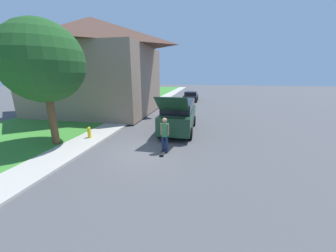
{
  "coord_description": "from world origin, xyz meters",
  "views": [
    {
      "loc": [
        2.93,
        -8.27,
        3.71
      ],
      "look_at": [
        0.95,
        1.62,
        0.9
      ],
      "focal_mm": 20.0,
      "sensor_mm": 36.0,
      "label": 1
    }
  ],
  "objects_px": {
    "suv_parked": "(179,115)",
    "skateboard": "(163,152)",
    "car_down_street": "(191,96)",
    "fire_hydrant": "(89,132)",
    "skateboarder": "(165,134)",
    "lawn_tree_near": "(43,62)"
  },
  "relations": [
    {
      "from": "suv_parked",
      "to": "skateboard",
      "type": "distance_m",
      "value": 4.01
    },
    {
      "from": "suv_parked",
      "to": "car_down_street",
      "type": "relative_size",
      "value": 1.39
    },
    {
      "from": "skateboard",
      "to": "fire_hydrant",
      "type": "distance_m",
      "value": 4.85
    },
    {
      "from": "car_down_street",
      "to": "skateboarder",
      "type": "bearing_deg",
      "value": -89.19
    },
    {
      "from": "lawn_tree_near",
      "to": "fire_hydrant",
      "type": "bearing_deg",
      "value": 44.53
    },
    {
      "from": "suv_parked",
      "to": "fire_hydrant",
      "type": "distance_m",
      "value": 5.62
    },
    {
      "from": "lawn_tree_near",
      "to": "car_down_street",
      "type": "bearing_deg",
      "value": 73.13
    },
    {
      "from": "lawn_tree_near",
      "to": "skateboarder",
      "type": "xyz_separation_m",
      "value": [
        5.95,
        0.17,
        -3.28
      ]
    },
    {
      "from": "fire_hydrant",
      "to": "lawn_tree_near",
      "type": "bearing_deg",
      "value": -135.47
    },
    {
      "from": "suv_parked",
      "to": "fire_hydrant",
      "type": "bearing_deg",
      "value": -151.21
    },
    {
      "from": "skateboarder",
      "to": "skateboard",
      "type": "bearing_deg",
      "value": -106.86
    },
    {
      "from": "car_down_street",
      "to": "skateboard",
      "type": "xyz_separation_m",
      "value": [
        0.22,
        -18.76,
        -0.57
      ]
    },
    {
      "from": "suv_parked",
      "to": "skateboard",
      "type": "bearing_deg",
      "value": -92.93
    },
    {
      "from": "suv_parked",
      "to": "skateboarder",
      "type": "xyz_separation_m",
      "value": [
        -0.15,
        -3.71,
        -0.13
      ]
    },
    {
      "from": "lawn_tree_near",
      "to": "car_down_street",
      "type": "relative_size",
      "value": 1.51
    },
    {
      "from": "skateboard",
      "to": "fire_hydrant",
      "type": "xyz_separation_m",
      "value": [
        -4.69,
        1.18,
        0.33
      ]
    },
    {
      "from": "car_down_street",
      "to": "skateboarder",
      "type": "height_order",
      "value": "skateboarder"
    },
    {
      "from": "suv_parked",
      "to": "car_down_street",
      "type": "xyz_separation_m",
      "value": [
        -0.41,
        14.89,
        -0.45
      ]
    },
    {
      "from": "skateboarder",
      "to": "fire_hydrant",
      "type": "distance_m",
      "value": 4.88
    },
    {
      "from": "lawn_tree_near",
      "to": "skateboarder",
      "type": "bearing_deg",
      "value": 1.62
    },
    {
      "from": "car_down_street",
      "to": "skateboarder",
      "type": "relative_size",
      "value": 2.34
    },
    {
      "from": "skateboard",
      "to": "skateboarder",
      "type": "bearing_deg",
      "value": 73.14
    }
  ]
}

